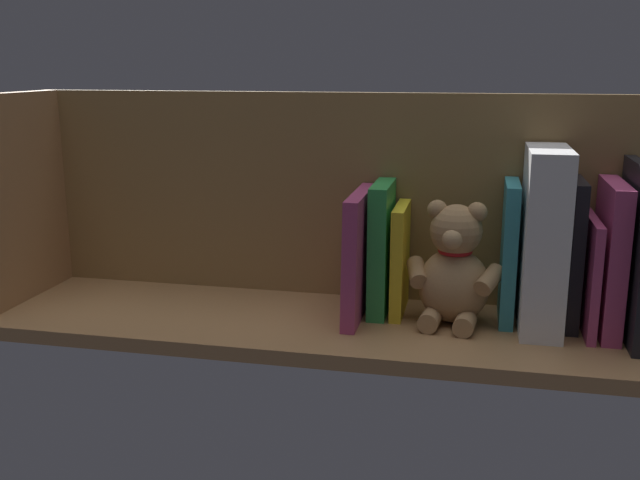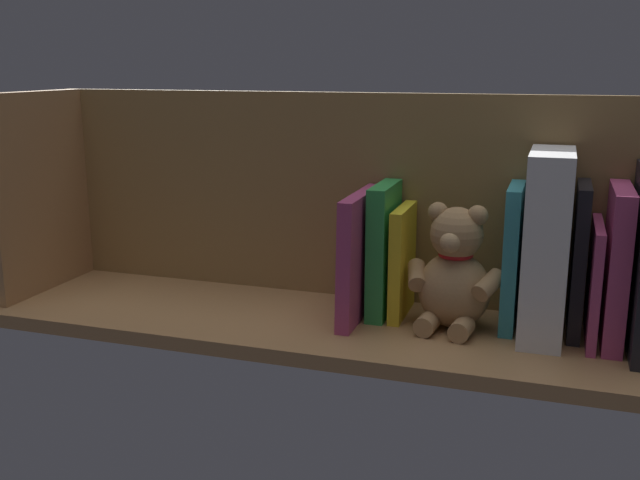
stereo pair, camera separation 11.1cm
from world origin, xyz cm
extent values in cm
cube|color=#A87A4C|center=(0.00, 0.00, -1.10)|extent=(105.64, 29.56, 2.20)
cube|color=olive|center=(0.00, -12.53, 17.03)|extent=(105.64, 1.50, 34.05)
cube|color=#A87A4C|center=(50.82, 0.00, 17.03)|extent=(2.40, 23.56, 34.05)
cube|color=black|center=(-45.20, -2.06, 12.60)|extent=(1.64, 18.65, 25.20)
cube|color=#B23F72|center=(-42.36, -3.63, 11.07)|extent=(2.73, 15.49, 22.15)
cube|color=#B23F72|center=(-39.69, -3.58, 8.46)|extent=(1.29, 15.59, 16.91)
cube|color=black|center=(-37.47, -5.36, 11.05)|extent=(1.82, 12.05, 22.10)
cube|color=white|center=(-32.89, -3.15, 13.42)|extent=(6.03, 16.26, 26.84)
cube|color=teal|center=(-28.18, -5.42, 10.70)|extent=(2.08, 11.91, 21.39)
ellipsoid|color=tan|center=(-20.25, -2.55, 5.69)|extent=(11.90, 10.90, 11.38)
sphere|color=tan|center=(-20.25, -2.55, 14.32)|extent=(7.83, 7.83, 7.83)
sphere|color=tan|center=(-23.17, -2.20, 17.25)|extent=(3.02, 3.02, 3.02)
sphere|color=tan|center=(-17.34, -2.90, 17.25)|extent=(3.02, 3.02, 3.02)
sphere|color=tan|center=(-19.85, 0.75, 13.73)|extent=(3.02, 3.02, 3.02)
cylinder|color=tan|center=(-25.45, -0.49, 7.68)|extent=(4.91, 6.19, 4.21)
cylinder|color=tan|center=(-14.72, -1.78, 7.68)|extent=(3.87, 6.05, 4.21)
cylinder|color=tan|center=(-22.22, 2.56, 1.51)|extent=(3.51, 4.60, 3.02)
cylinder|color=tan|center=(-17.13, 1.95, 1.51)|extent=(3.51, 4.60, 3.02)
torus|color=red|center=(-20.25, -2.55, 11.21)|extent=(5.78, 5.78, 0.89)
cube|color=yellow|center=(-11.74, -5.34, 8.61)|extent=(1.84, 12.09, 17.23)
cube|color=green|center=(-8.76, -5.19, 10.31)|extent=(2.84, 12.38, 20.62)
cube|color=#B23F72|center=(-5.62, -2.35, 9.80)|extent=(2.49, 18.06, 19.63)
camera|label=1|loc=(-23.04, 105.67, 38.54)|focal=41.06mm
camera|label=2|loc=(-33.76, 102.74, 38.54)|focal=41.06mm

